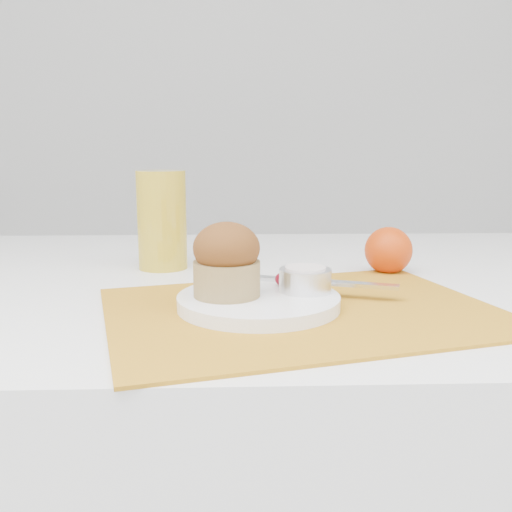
{
  "coord_description": "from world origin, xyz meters",
  "views": [
    {
      "loc": [
        -0.03,
        -0.78,
        0.94
      ],
      "look_at": [
        0.0,
        -0.06,
        0.8
      ],
      "focal_mm": 40.0,
      "sensor_mm": 36.0,
      "label": 1
    }
  ],
  "objects_px": {
    "table": "(254,501)",
    "orange": "(388,251)",
    "plate": "(259,301)",
    "muffin": "(227,260)",
    "juice_glass": "(162,220)"
  },
  "relations": [
    {
      "from": "table",
      "to": "orange",
      "type": "xyz_separation_m",
      "value": [
        0.2,
        0.0,
        0.41
      ]
    },
    {
      "from": "plate",
      "to": "orange",
      "type": "height_order",
      "value": "orange"
    },
    {
      "from": "table",
      "to": "muffin",
      "type": "bearing_deg",
      "value": -101.06
    },
    {
      "from": "juice_glass",
      "to": "muffin",
      "type": "relative_size",
      "value": 1.65
    },
    {
      "from": "orange",
      "to": "muffin",
      "type": "bearing_deg",
      "value": -141.28
    },
    {
      "from": "orange",
      "to": "table",
      "type": "bearing_deg",
      "value": -178.7
    },
    {
      "from": "table",
      "to": "juice_glass",
      "type": "relative_size",
      "value": 7.85
    },
    {
      "from": "table",
      "to": "plate",
      "type": "distance_m",
      "value": 0.43
    },
    {
      "from": "muffin",
      "to": "orange",
      "type": "bearing_deg",
      "value": 38.72
    },
    {
      "from": "juice_glass",
      "to": "muffin",
      "type": "height_order",
      "value": "juice_glass"
    },
    {
      "from": "muffin",
      "to": "juice_glass",
      "type": "bearing_deg",
      "value": 112.99
    },
    {
      "from": "table",
      "to": "plate",
      "type": "relative_size",
      "value": 6.32
    },
    {
      "from": "juice_glass",
      "to": "plate",
      "type": "bearing_deg",
      "value": -59.99
    },
    {
      "from": "plate",
      "to": "juice_glass",
      "type": "xyz_separation_m",
      "value": [
        -0.14,
        0.24,
        0.06
      ]
    },
    {
      "from": "juice_glass",
      "to": "muffin",
      "type": "bearing_deg",
      "value": -67.01
    }
  ]
}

